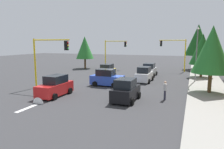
{
  "coord_description": "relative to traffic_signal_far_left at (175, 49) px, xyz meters",
  "views": [
    {
      "loc": [
        24.57,
        8.85,
        5.06
      ],
      "look_at": [
        0.92,
        -0.31,
        1.2
      ],
      "focal_mm": 33.72,
      "sensor_mm": 36.0,
      "label": 1
    }
  ],
  "objects": [
    {
      "name": "pedestrian_crossing",
      "position": [
        19.91,
        0.98,
        -3.07
      ],
      "size": [
        0.4,
        0.24,
        1.7
      ],
      "color": "#262638",
      "rests_on": "ground"
    },
    {
      "name": "ground_plane",
      "position": [
        14.0,
        -5.69,
        -3.98
      ],
      "size": [
        120.0,
        120.0,
        0.0
      ],
      "primitive_type": "plane",
      "color": "#353538"
    },
    {
      "name": "car_silver",
      "position": [
        6.95,
        -2.98,
        -3.08
      ],
      "size": [
        3.77,
        2.03,
        1.98
      ],
      "color": "#B2B5BA",
      "rests_on": "ground"
    },
    {
      "name": "sidewalk_kerb",
      "position": [
        9.0,
        4.81,
        -3.9
      ],
      "size": [
        80.0,
        4.0,
        0.15
      ],
      "primitive_type": "cube",
      "color": "gray",
      "rests_on": "ground"
    },
    {
      "name": "car_blue",
      "position": [
        16.0,
        -6.23,
        -3.08
      ],
      "size": [
        2.03,
        3.84,
        1.98
      ],
      "color": "blue",
      "rests_on": "ground"
    },
    {
      "name": "tree_opposite_side",
      "position": [
        2.0,
        -16.69,
        0.11
      ],
      "size": [
        3.44,
        3.44,
        6.25
      ],
      "color": "brown",
      "rests_on": "ground"
    },
    {
      "name": "tree_roadside_near",
      "position": [
        16.0,
        4.81,
        0.41
      ],
      "size": [
        3.68,
        3.68,
        6.7
      ],
      "color": "brown",
      "rests_on": "ground"
    },
    {
      "name": "car_white",
      "position": [
        11.85,
        -2.67,
        -3.08
      ],
      "size": [
        3.8,
        1.96,
        1.98
      ],
      "color": "white",
      "rests_on": "ground"
    },
    {
      "name": "car_red",
      "position": [
        22.2,
        -9.01,
        -3.08
      ],
      "size": [
        4.01,
        1.97,
        1.98
      ],
      "color": "red",
      "rests_on": "ground"
    },
    {
      "name": "traffic_signal_far_left",
      "position": [
        0.0,
        0.0,
        0.0
      ],
      "size": [
        0.36,
        4.59,
        5.62
      ],
      "color": "yellow",
      "rests_on": "ground"
    },
    {
      "name": "tree_roadside_far",
      "position": [
        -4.0,
        3.81,
        1.56
      ],
      "size": [
        4.6,
        4.6,
        8.43
      ],
      "color": "brown",
      "rests_on": "ground"
    },
    {
      "name": "car_black",
      "position": [
        21.41,
        -2.19,
        -3.08
      ],
      "size": [
        3.69,
        2.04,
        1.98
      ],
      "color": "black",
      "rests_on": "ground"
    },
    {
      "name": "traffic_signal_far_right",
      "position": [
        0.0,
        -11.35,
        -0.09
      ],
      "size": [
        0.36,
        4.59,
        5.47
      ],
      "color": "yellow",
      "rests_on": "ground"
    },
    {
      "name": "car_yellow",
      "position": [
        10.67,
        -8.47,
        -3.08
      ],
      "size": [
        3.62,
        1.93,
        1.98
      ],
      "color": "yellow",
      "rests_on": "ground"
    },
    {
      "name": "street_lamp_curbside",
      "position": [
        10.39,
        3.51,
        0.37
      ],
      "size": [
        2.15,
        0.28,
        7.0
      ],
      "color": "slate",
      "rests_on": "ground"
    },
    {
      "name": "traffic_signal_near_right",
      "position": [
        20.0,
        -11.36,
        -0.09
      ],
      "size": [
        0.36,
        4.59,
        5.49
      ],
      "color": "yellow",
      "rests_on": "ground"
    },
    {
      "name": "lane_arrow_near",
      "position": [
        25.51,
        -8.69,
        -3.97
      ],
      "size": [
        2.4,
        1.1,
        1.1
      ],
      "color": "silver",
      "rests_on": "ground"
    },
    {
      "name": "tree_roadside_mid",
      "position": [
        6.0,
        4.31,
        0.13
      ],
      "size": [
        3.46,
        3.46,
        6.29
      ],
      "color": "brown",
      "rests_on": "ground"
    }
  ]
}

